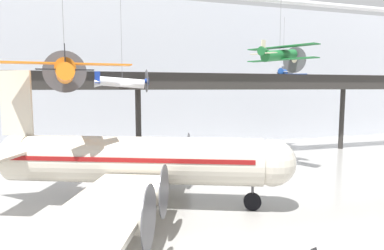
# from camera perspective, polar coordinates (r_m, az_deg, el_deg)

# --- Properties ---
(hangar_back_wall) EXTENTS (140.00, 3.00, 22.42)m
(hangar_back_wall) POSITION_cam_1_polar(r_m,az_deg,el_deg) (53.74, -10.99, 8.39)
(hangar_back_wall) COLOR silver
(hangar_back_wall) RESTS_ON ground
(mezzanine_walkway) EXTENTS (110.00, 3.20, 10.84)m
(mezzanine_walkway) POSITION_cam_1_polar(r_m,az_deg,el_deg) (40.98, -8.81, 6.27)
(mezzanine_walkway) COLOR #2D2B28
(mezzanine_walkway) RESTS_ON ground
(airliner_silver_main) EXTENTS (23.68, 27.73, 10.38)m
(airliner_silver_main) POSITION_cam_1_polar(r_m,az_deg,el_deg) (26.40, -10.03, -5.82)
(airliner_silver_main) COLOR beige
(airliner_silver_main) RESTS_ON ground
(suspended_plane_green_biplane) EXTENTS (6.74, 7.68, 8.09)m
(suspended_plane_green_biplane) POSITION_cam_1_polar(r_m,az_deg,el_deg) (37.36, 14.42, 11.26)
(suspended_plane_green_biplane) COLOR #1E6B33
(suspended_plane_orange_highwing) EXTENTS (9.91, 8.08, 10.03)m
(suspended_plane_orange_highwing) POSITION_cam_1_polar(r_m,az_deg,el_deg) (27.21, -20.40, 8.40)
(suspended_plane_orange_highwing) COLOR orange
(suspended_plane_white_twin) EXTENTS (5.64, 6.91, 10.08)m
(suspended_plane_white_twin) POSITION_cam_1_polar(r_m,az_deg,el_deg) (36.79, -11.52, 6.93)
(suspended_plane_white_twin) COLOR silver
(suspended_plane_blue_trainer) EXTENTS (5.70, 5.39, 8.79)m
(suspended_plane_blue_trainer) POSITION_cam_1_polar(r_m,az_deg,el_deg) (50.03, 14.92, 8.45)
(suspended_plane_blue_trainer) COLOR #1E4CAD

